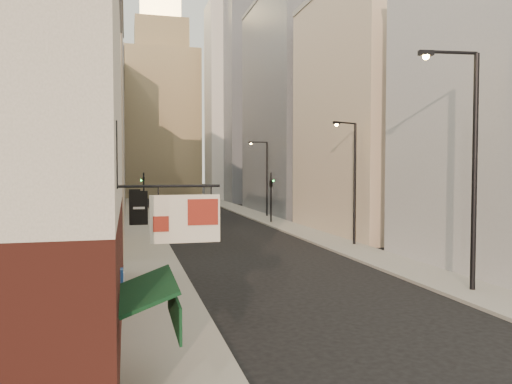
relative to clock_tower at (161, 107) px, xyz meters
name	(u,v)px	position (x,y,z in m)	size (l,w,h in m)	color
sidewalk_left	(138,212)	(-5.50, -37.00, -17.56)	(3.00, 140.00, 0.15)	#9C998E
sidewalk_right	(240,210)	(7.50, -37.00, -17.56)	(3.00, 140.00, 0.15)	#9C998E
near_building_left	(23,146)	(-9.99, -83.00, -11.61)	(8.30, 23.04, 12.30)	maroon
left_bldg_beige	(58,127)	(-11.00, -66.00, -9.63)	(8.00, 12.00, 16.00)	#C1AB91
left_bldg_grey	(80,120)	(-11.00, -50.00, -7.63)	(8.00, 16.00, 20.00)	#A3A3A8
left_bldg_tan	(93,145)	(-11.00, -32.00, -9.13)	(8.00, 18.00, 17.00)	#9C8865
left_bldg_wingrid	(100,130)	(-11.00, -12.00, -5.63)	(8.00, 20.00, 24.00)	gray
right_bldg_beige	(369,114)	(13.00, -62.00, -7.63)	(8.00, 16.00, 20.00)	#C1AB91
right_bldg_wingrid	(292,107)	(13.00, -42.00, -4.63)	(8.00, 20.00, 26.00)	gray
highrise	(274,56)	(19.00, -14.00, 8.02)	(21.00, 23.00, 51.20)	gray
clock_tower	(161,107)	(0.00, 0.00, 0.00)	(14.00, 14.00, 44.90)	#9C8865
white_tower	(230,94)	(11.00, -14.00, 0.97)	(8.00, 8.00, 41.50)	silver
streetlamp_near	(469,156)	(7.25, -82.20, -11.79)	(2.68, 0.55, 10.23)	black
streetlamp_mid	(353,176)	(8.19, -69.03, -12.79)	(2.09, 1.04, 8.48)	black
streetlamp_far	(265,174)	(8.11, -47.05, -12.84)	(2.20, 0.27, 8.39)	black
traffic_light_left	(144,186)	(-5.11, -48.12, -14.03)	(0.59, 0.53, 5.00)	black
traffic_light_right	(271,185)	(6.95, -53.36, -13.84)	(0.67, 0.67, 5.00)	black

